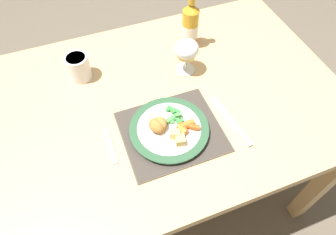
{
  "coord_description": "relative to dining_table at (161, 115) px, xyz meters",
  "views": [
    {
      "loc": [
        -0.21,
        -0.63,
        1.53
      ],
      "look_at": [
        -0.02,
        -0.11,
        0.78
      ],
      "focal_mm": 32.0,
      "sensor_mm": 36.0,
      "label": 1
    }
  ],
  "objects": [
    {
      "name": "green_beans_pile",
      "position": [
        0.01,
        -0.11,
        0.13
      ],
      "size": [
        0.06,
        0.08,
        0.02
      ],
      "color": "#4CA84C",
      "rests_on": "dinner_plate"
    },
    {
      "name": "fork",
      "position": [
        -0.21,
        -0.14,
        0.1
      ],
      "size": [
        0.01,
        0.13,
        0.01
      ],
      "color": "silver",
      "rests_on": "dining_table"
    },
    {
      "name": "table_knife",
      "position": [
        0.18,
        -0.19,
        0.1
      ],
      "size": [
        0.04,
        0.22,
        0.01
      ],
      "color": "silver",
      "rests_on": "dining_table"
    },
    {
      "name": "bottle",
      "position": [
        0.2,
        0.23,
        0.19
      ],
      "size": [
        0.06,
        0.06,
        0.27
      ],
      "color": "gold",
      "rests_on": "dining_table"
    },
    {
      "name": "ground_plane",
      "position": [
        0.0,
        0.0,
        -0.65
      ],
      "size": [
        6.0,
        6.0,
        0.0
      ],
      "primitive_type": "plane",
      "color": "brown"
    },
    {
      "name": "dining_table",
      "position": [
        0.0,
        0.0,
        0.0
      ],
      "size": [
        1.28,
        0.85,
        0.74
      ],
      "color": "tan",
      "rests_on": "ground"
    },
    {
      "name": "roast_potatoes",
      "position": [
        -0.01,
        -0.19,
        0.13
      ],
      "size": [
        0.04,
        0.06,
        0.03
      ],
      "color": "#E5BC66",
      "rests_on": "dinner_plate"
    },
    {
      "name": "glazed_carrots",
      "position": [
        0.02,
        -0.16,
        0.13
      ],
      "size": [
        0.07,
        0.04,
        0.02
      ],
      "color": "orange",
      "rests_on": "dinner_plate"
    },
    {
      "name": "wine_glass",
      "position": [
        0.13,
        0.1,
        0.19
      ],
      "size": [
        0.09,
        0.09,
        0.13
      ],
      "color": "silver",
      "rests_on": "dining_table"
    },
    {
      "name": "placemat",
      "position": [
        -0.02,
        -0.14,
        0.1
      ],
      "size": [
        0.31,
        0.27,
        0.01
      ],
      "color": "brown",
      "rests_on": "dining_table"
    },
    {
      "name": "dinner_plate",
      "position": [
        -0.02,
        -0.14,
        0.11
      ],
      "size": [
        0.25,
        0.25,
        0.02
      ],
      "color": "silver",
      "rests_on": "placemat"
    },
    {
      "name": "breaded_croquettes",
      "position": [
        -0.06,
        -0.13,
        0.14
      ],
      "size": [
        0.07,
        0.07,
        0.04
      ],
      "color": "#B77F3D",
      "rests_on": "dinner_plate"
    },
    {
      "name": "drinking_cup",
      "position": [
        -0.24,
        0.2,
        0.14
      ],
      "size": [
        0.08,
        0.08,
        0.09
      ],
      "color": "white",
      "rests_on": "dining_table"
    }
  ]
}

